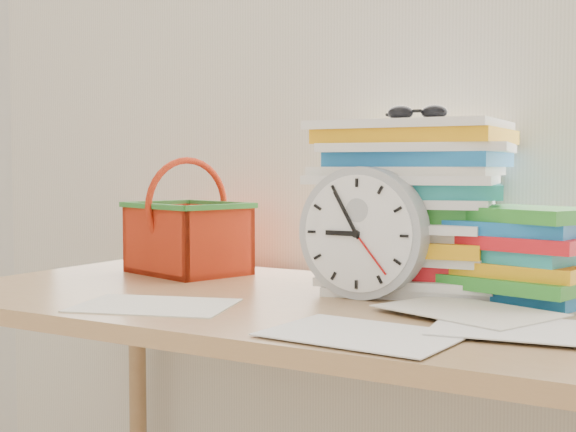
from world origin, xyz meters
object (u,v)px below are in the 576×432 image
Objects in this scene: book_stack at (518,254)px; basket at (188,217)px; paper_stack at (413,206)px; clock at (363,233)px; desk at (298,339)px.

book_stack is 0.74m from basket.
paper_stack is 0.16m from clock.
book_stack is at bearing 25.86° from desk.
basket is (-0.49, 0.11, 0.01)m from clock.
clock is 0.50m from basket.
desk is 3.82× the size of paper_stack.
clock is at bearing 30.24° from desk.
basket is at bearing 155.75° from desk.
basket reaches higher than desk.
paper_stack is at bearing 21.11° from basket.
paper_stack is 0.23m from book_stack.
desk is 5.84× the size of clock.
clock is at bearing -102.69° from paper_stack.
clock is at bearing -156.01° from book_stack.
clock is 0.28m from book_stack.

